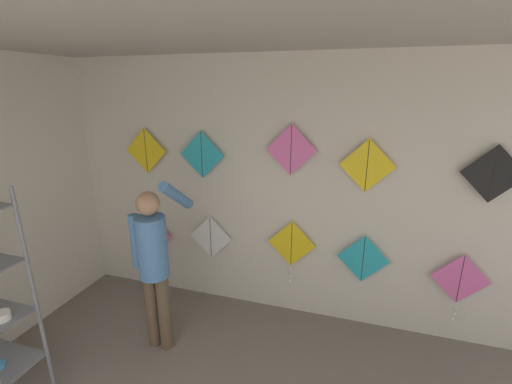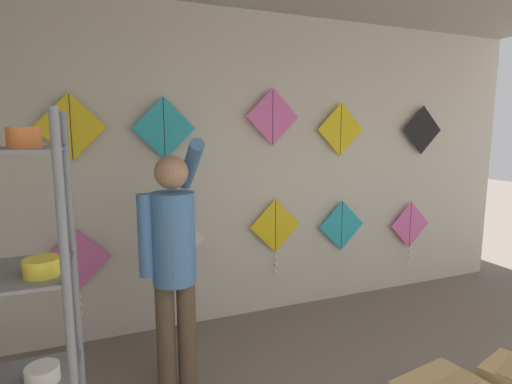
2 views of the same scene
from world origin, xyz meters
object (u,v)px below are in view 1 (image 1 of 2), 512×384
(kite_2, at_px, (291,248))
(kite_4, at_px, (460,283))
(shopkeeper, at_px, (154,258))
(kite_8, at_px, (367,166))
(kite_3, at_px, (363,259))
(kite_1, at_px, (211,237))
(kite_9, at_px, (493,174))
(kite_0, at_px, (153,238))
(kite_6, at_px, (202,155))
(kite_5, at_px, (146,151))
(kite_7, at_px, (291,150))

(kite_2, height_order, kite_4, kite_2)
(shopkeeper, height_order, kite_8, kite_8)
(kite_3, bearing_deg, kite_1, 180.00)
(kite_3, height_order, kite_9, kite_9)
(kite_0, bearing_deg, kite_8, 0.03)
(kite_6, bearing_deg, kite_2, -0.06)
(kite_0, bearing_deg, kite_5, 2.97)
(kite_4, bearing_deg, kite_9, 0.71)
(kite_1, relative_size, kite_5, 1.00)
(kite_8, bearing_deg, kite_6, 180.00)
(kite_9, bearing_deg, kite_0, -179.98)
(kite_3, bearing_deg, shopkeeper, -154.82)
(kite_0, relative_size, kite_8, 1.40)
(kite_3, bearing_deg, kite_7, 180.00)
(kite_6, bearing_deg, kite_1, 0.00)
(kite_4, distance_m, kite_8, 1.44)
(kite_4, distance_m, kite_6, 2.87)
(shopkeeper, bearing_deg, kite_1, 80.11)
(kite_3, distance_m, kite_7, 1.33)
(kite_5, bearing_deg, kite_8, 0.00)
(kite_1, distance_m, kite_4, 2.59)
(kite_2, bearing_deg, kite_5, 179.96)
(kite_0, relative_size, kite_2, 1.00)
(kite_3, bearing_deg, kite_5, 180.00)
(shopkeeper, distance_m, kite_6, 1.20)
(kite_1, bearing_deg, kite_3, 0.00)
(kite_1, height_order, kite_7, kite_7)
(kite_3, distance_m, kite_4, 0.90)
(kite_5, distance_m, kite_7, 1.68)
(shopkeeper, xyz_separation_m, kite_1, (0.17, 0.88, -0.16))
(kite_0, distance_m, kite_1, 0.79)
(kite_1, xyz_separation_m, kite_5, (-0.76, 0.00, 0.97))
(kite_1, relative_size, kite_6, 1.00)
(kite_1, relative_size, kite_9, 1.00)
(kite_5, height_order, kite_6, kite_5)
(kite_2, relative_size, kite_4, 1.00)
(kite_7, bearing_deg, kite_1, 180.00)
(kite_7, height_order, kite_8, kite_7)
(kite_3, height_order, kite_7, kite_7)
(kite_1, relative_size, kite_7, 1.00)
(kite_1, bearing_deg, kite_7, 0.00)
(kite_6, bearing_deg, kite_8, 0.00)
(kite_7, distance_m, kite_9, 1.77)
(kite_2, height_order, kite_9, kite_9)
(kite_8, bearing_deg, kite_3, 0.00)
(kite_3, xyz_separation_m, kite_4, (0.89, -0.00, -0.11))
(kite_4, bearing_deg, kite_3, 179.93)
(kite_3, height_order, kite_8, kite_8)
(kite_1, distance_m, kite_8, 1.91)
(shopkeeper, distance_m, kite_5, 1.34)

